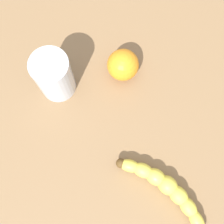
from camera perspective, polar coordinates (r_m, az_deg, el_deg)
The scene contains 4 objects.
wooden_tabletop at distance 67.13cm, azimuth -0.07°, elevation -7.05°, with size 120.00×120.00×3.00cm, color olive.
banana at distance 63.98cm, azimuth 10.79°, elevation -14.94°, with size 11.50×22.06×3.93cm.
smoothie_glass at distance 65.38cm, azimuth -11.62°, elevation 7.05°, with size 8.49×8.49×12.40cm.
orange_fruit at distance 67.50cm, azimuth 2.24°, elevation 9.53°, with size 7.60×7.60×7.60cm, color orange.
Camera 1 is at (-9.54, -2.71, 67.89)cm, focal length 45.05 mm.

